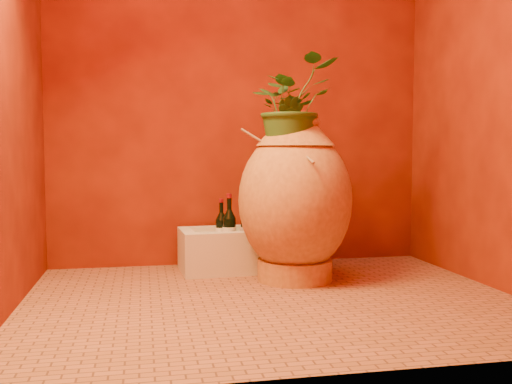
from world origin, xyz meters
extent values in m
plane|color=#975231|center=(0.00, 0.00, 0.00)|extent=(2.50, 2.50, 0.00)
cube|color=#581105|center=(0.00, 1.00, 1.25)|extent=(2.50, 0.02, 2.50)
cube|color=#581105|center=(-1.25, 0.00, 1.25)|extent=(0.02, 2.00, 2.50)
cube|color=#581105|center=(1.25, 0.00, 1.25)|extent=(0.02, 2.00, 2.50)
cylinder|color=#C38337|center=(0.22, 0.41, 0.06)|extent=(0.48, 0.48, 0.12)
ellipsoid|color=#C38337|center=(0.22, 0.41, 0.47)|extent=(0.73, 0.73, 0.83)
cone|color=#C38337|center=(0.22, 0.41, 0.85)|extent=(0.50, 0.50, 0.12)
torus|color=#C38337|center=(0.22, 0.41, 0.92)|extent=(0.31, 0.31, 0.05)
cylinder|color=olive|center=(0.14, 0.36, 0.73)|extent=(0.48, 0.14, 0.31)
cylinder|color=olive|center=(0.20, 0.29, 0.77)|extent=(0.07, 0.44, 0.16)
cylinder|color=olive|center=(0.32, 0.33, 0.79)|extent=(0.15, 0.36, 0.19)
cube|color=beige|center=(-0.13, 0.75, 0.12)|extent=(0.58, 0.41, 0.24)
cube|color=beige|center=(-0.13, 0.90, 0.25)|extent=(0.57, 0.11, 0.03)
cube|color=beige|center=(-0.13, 0.60, 0.25)|extent=(0.57, 0.11, 0.03)
cube|color=beige|center=(-0.38, 0.75, 0.25)|extent=(0.09, 0.24, 0.03)
cube|color=beige|center=(0.11, 0.75, 0.25)|extent=(0.09, 0.24, 0.03)
cylinder|color=black|center=(-0.15, 0.80, 0.23)|extent=(0.07, 0.07, 0.17)
cone|color=black|center=(-0.15, 0.80, 0.34)|extent=(0.07, 0.07, 0.05)
cylinder|color=black|center=(-0.15, 0.80, 0.40)|extent=(0.02, 0.02, 0.07)
cylinder|color=maroon|center=(-0.15, 0.80, 0.44)|extent=(0.03, 0.03, 0.02)
cylinder|color=silver|center=(-0.15, 0.80, 0.23)|extent=(0.08, 0.08, 0.08)
cylinder|color=black|center=(-0.12, 0.71, 0.24)|extent=(0.08, 0.08, 0.19)
cone|color=black|center=(-0.12, 0.71, 0.37)|extent=(0.08, 0.08, 0.05)
cylinder|color=black|center=(-0.12, 0.71, 0.43)|extent=(0.03, 0.03, 0.08)
cylinder|color=maroon|center=(-0.12, 0.71, 0.48)|extent=(0.03, 0.03, 0.03)
cylinder|color=silver|center=(-0.12, 0.71, 0.24)|extent=(0.08, 0.08, 0.09)
cylinder|color=black|center=(0.01, 0.83, 0.23)|extent=(0.07, 0.07, 0.17)
cone|color=black|center=(0.01, 0.83, 0.34)|extent=(0.07, 0.07, 0.05)
cylinder|color=black|center=(0.01, 0.83, 0.39)|extent=(0.02, 0.02, 0.07)
cylinder|color=maroon|center=(0.01, 0.83, 0.44)|extent=(0.03, 0.03, 0.02)
cylinder|color=silver|center=(0.01, 0.83, 0.23)|extent=(0.07, 0.07, 0.08)
cylinder|color=#AA6E27|center=(0.40, 0.94, 0.90)|extent=(0.02, 0.13, 0.02)
cylinder|color=#AA6E27|center=(0.40, 0.87, 0.87)|extent=(0.02, 0.02, 0.07)
torus|color=#AA6E27|center=(0.40, 0.94, 0.95)|extent=(0.07, 0.01, 0.07)
cylinder|color=#AA6E27|center=(0.40, 0.94, 0.93)|extent=(0.01, 0.01, 0.05)
imported|color=#284F1C|center=(0.20, 0.41, 1.01)|extent=(0.64, 0.61, 0.55)
imported|color=#284F1C|center=(0.15, 0.36, 0.88)|extent=(0.24, 0.23, 0.36)
camera|label=1|loc=(-0.64, -2.78, 0.75)|focal=40.00mm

